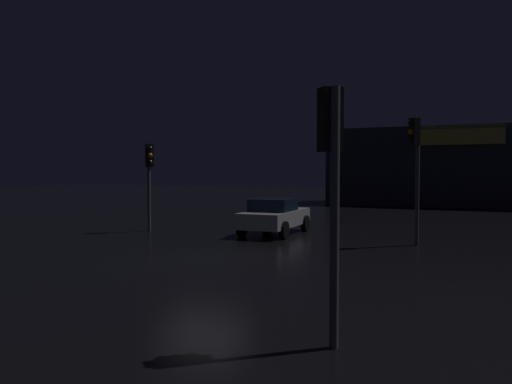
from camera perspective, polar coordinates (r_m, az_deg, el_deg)
ground_plane at (r=15.48m, az=-5.81°, el=-7.51°), size 120.00×120.00×0.00m
store_building at (r=41.48m, az=21.72°, el=2.65°), size 18.99×6.49×5.83m
traffic_signal_opposite at (r=18.87m, az=17.34°, el=3.85°), size 0.42×0.42×4.50m
traffic_signal_cross_left at (r=7.79m, az=8.39°, el=3.38°), size 0.42×0.42×3.92m
traffic_signal_cross_right at (r=22.59m, az=-11.81°, el=2.50°), size 0.43×0.42×3.80m
car_near at (r=21.36m, az=2.09°, el=-2.66°), size 2.12×4.26×1.49m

